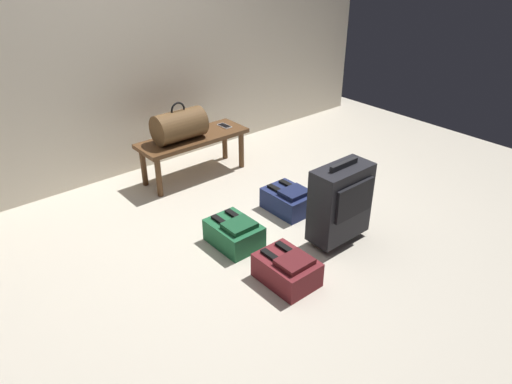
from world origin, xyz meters
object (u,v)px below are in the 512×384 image
backpack_green (234,233)px  duffel_bag_brown (179,125)px  suitcase_upright_charcoal (341,202)px  bench (193,142)px  backpack_maroon (287,269)px  backpack_navy (288,200)px  cell_phone (224,126)px

backpack_green → duffel_bag_brown: bearing=76.3°
duffel_bag_brown → suitcase_upright_charcoal: size_ratio=0.70×
suitcase_upright_charcoal → backpack_green: bearing=143.3°
bench → backpack_green: bearing=-109.9°
backpack_maroon → suitcase_upright_charcoal: bearing=9.3°
backpack_green → backpack_maroon: (0.00, -0.54, 0.00)m
backpack_navy → cell_phone: bearing=82.5°
bench → cell_phone: size_ratio=6.94×
suitcase_upright_charcoal → backpack_green: size_ratio=1.65×
cell_phone → suitcase_upright_charcoal: (-0.16, -1.55, -0.07)m
bench → duffel_bag_brown: duffel_bag_brown is taller
backpack_navy → bench: bearing=102.7°
duffel_bag_brown → suitcase_upright_charcoal: bearing=-77.9°
cell_phone → duffel_bag_brown: bearing=-178.3°
suitcase_upright_charcoal → backpack_maroon: (-0.59, -0.10, -0.23)m
cell_phone → suitcase_upright_charcoal: 1.56m
bench → backpack_green: (-0.40, -1.09, -0.23)m
duffel_bag_brown → cell_phone: 0.50m
cell_phone → backpack_navy: 1.07m
cell_phone → bench: bearing=-177.7°
backpack_maroon → cell_phone: bearing=65.5°
duffel_bag_brown → backpack_navy: bearing=-70.6°
suitcase_upright_charcoal → cell_phone: bearing=84.2°
duffel_bag_brown → backpack_navy: duffel_bag_brown is taller
cell_phone → suitcase_upright_charcoal: bearing=-95.8°
bench → backpack_navy: bearing=-77.3°
cell_phone → suitcase_upright_charcoal: suitcase_upright_charcoal is taller
bench → suitcase_upright_charcoal: bearing=-82.5°
suitcase_upright_charcoal → backpack_navy: bearing=87.6°
bench → backpack_green: size_ratio=2.63×
suitcase_upright_charcoal → backpack_maroon: suitcase_upright_charcoal is taller
bench → suitcase_upright_charcoal: (0.20, -1.54, -0.01)m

